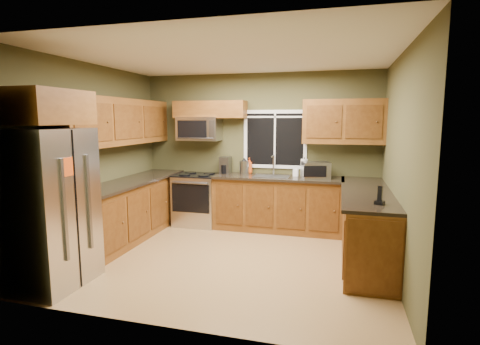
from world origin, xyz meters
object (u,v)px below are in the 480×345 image
at_px(soap_bottle_a, 249,166).
at_px(toaster_oven, 316,170).
at_px(cordless_phone, 380,199).
at_px(range, 197,199).
at_px(paper_towel_roll, 304,167).
at_px(microwave, 199,129).
at_px(coffee_maker, 225,165).
at_px(soap_bottle_b, 296,171).
at_px(soap_bottle_c, 243,168).
at_px(refrigerator, 50,208).
at_px(kettle, 244,167).

bearing_deg(soap_bottle_a, toaster_oven, -12.20).
bearing_deg(cordless_phone, range, 148.74).
bearing_deg(cordless_phone, paper_towel_roll, 117.64).
relative_size(microwave, cordless_phone, 3.55).
bearing_deg(toaster_oven, coffee_maker, 173.12).
height_order(soap_bottle_b, cordless_phone, cordless_phone).
xyz_separation_m(toaster_oven, soap_bottle_c, (-1.29, 0.26, -0.04)).
bearing_deg(range, microwave, 90.02).
height_order(soap_bottle_a, soap_bottle_c, soap_bottle_a).
xyz_separation_m(refrigerator, kettle, (1.53, 2.89, 0.17)).
height_order(kettle, soap_bottle_b, kettle).
bearing_deg(soap_bottle_a, range, -165.78).
relative_size(range, kettle, 3.22).
xyz_separation_m(range, soap_bottle_a, (0.91, 0.23, 0.61)).
bearing_deg(kettle, coffee_maker, 172.94).
bearing_deg(refrigerator, coffee_maker, 68.31).
relative_size(microwave, coffee_maker, 2.58).
distance_m(paper_towel_roll, soap_bottle_b, 0.17).
bearing_deg(cordless_phone, microwave, 146.83).
xyz_separation_m(range, paper_towel_roll, (1.88, 0.21, 0.62)).
xyz_separation_m(range, soap_bottle_b, (1.75, 0.11, 0.56)).
distance_m(refrigerator, range, 2.89).
bearing_deg(range, kettle, 8.41).
height_order(microwave, cordless_phone, microwave).
xyz_separation_m(paper_towel_roll, soap_bottle_b, (-0.13, -0.10, -0.05)).
bearing_deg(toaster_oven, cordless_phone, -64.63).
bearing_deg(soap_bottle_a, soap_bottle_c, 180.00).
distance_m(range, kettle, 1.04).
relative_size(refrigerator, soap_bottle_c, 9.81).
relative_size(coffee_maker, soap_bottle_a, 1.04).
height_order(coffee_maker, kettle, coffee_maker).
height_order(soap_bottle_b, soap_bottle_c, soap_bottle_b).
bearing_deg(soap_bottle_c, soap_bottle_a, 0.00).
distance_m(refrigerator, soap_bottle_c, 3.35).
bearing_deg(cordless_phone, soap_bottle_c, 136.61).
height_order(soap_bottle_a, cordless_phone, soap_bottle_a).
relative_size(toaster_oven, soap_bottle_b, 2.69).
bearing_deg(refrigerator, soap_bottle_c, 63.60).
distance_m(refrigerator, paper_towel_roll, 3.94).
distance_m(refrigerator, cordless_phone, 3.74).
bearing_deg(soap_bottle_c, soap_bottle_b, -7.46).
height_order(coffee_maker, soap_bottle_b, coffee_maker).
xyz_separation_m(range, cordless_phone, (2.92, -1.77, 0.54)).
xyz_separation_m(microwave, toaster_oven, (2.09, -0.16, -0.66)).
height_order(range, toaster_oven, toaster_oven).
bearing_deg(soap_bottle_b, kettle, 178.83).
relative_size(soap_bottle_b, soap_bottle_c, 1.02).
bearing_deg(toaster_oven, refrigerator, -135.35).
xyz_separation_m(refrigerator, cordless_phone, (3.61, 1.00, 0.10)).
bearing_deg(soap_bottle_c, range, -163.93).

